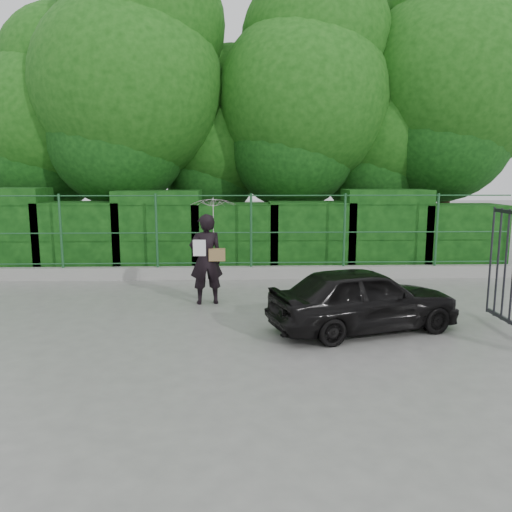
{
  "coord_description": "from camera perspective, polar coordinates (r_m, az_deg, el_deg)",
  "views": [
    {
      "loc": [
        0.12,
        -7.62,
        2.59
      ],
      "look_at": [
        0.42,
        1.3,
        1.1
      ],
      "focal_mm": 35.0,
      "sensor_mm": 36.0,
      "label": 1
    }
  ],
  "objects": [
    {
      "name": "ground",
      "position": [
        8.05,
        -2.69,
        -9.3
      ],
      "size": [
        80.0,
        80.0,
        0.0
      ],
      "primitive_type": "plane",
      "color": "gray"
    },
    {
      "name": "kerb",
      "position": [
        12.36,
        -2.41,
        -1.92
      ],
      "size": [
        14.0,
        0.25,
        0.3
      ],
      "primitive_type": "cube",
      "color": "#9E9E99",
      "rests_on": "ground"
    },
    {
      "name": "fence",
      "position": [
        12.2,
        -1.41,
        2.93
      ],
      "size": [
        14.13,
        0.06,
        1.8
      ],
      "color": "#1F522B",
      "rests_on": "kerb"
    },
    {
      "name": "hedge",
      "position": [
        13.22,
        -3.04,
        2.51
      ],
      "size": [
        14.2,
        1.2,
        2.21
      ],
      "color": "black",
      "rests_on": "ground"
    },
    {
      "name": "trees",
      "position": [
        15.52,
        1.98,
        16.97
      ],
      "size": [
        17.1,
        6.15,
        8.08
      ],
      "color": "black",
      "rests_on": "ground"
    },
    {
      "name": "woman",
      "position": [
        9.88,
        -5.25,
        2.29
      ],
      "size": [
        0.96,
        0.91,
        2.13
      ],
      "color": "black",
      "rests_on": "ground"
    },
    {
      "name": "car",
      "position": [
        8.46,
        12.2,
        -4.76
      ],
      "size": [
        3.4,
        2.13,
        1.08
      ],
      "primitive_type": "imported",
      "rotation": [
        0.0,
        0.0,
        1.86
      ],
      "color": "black",
      "rests_on": "ground"
    }
  ]
}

